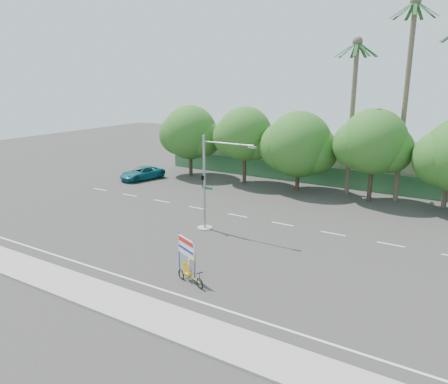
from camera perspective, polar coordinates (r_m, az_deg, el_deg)
The scene contains 14 objects.
ground at distance 28.36m, azimuth -2.91°, elevation -7.99°, with size 120.00×120.00×0.00m, color #33302D.
sidewalk_near at distance 23.20m, azimuth -13.85°, elevation -13.76°, with size 50.00×2.40×0.12m, color gray.
fence at distance 46.53m, azimuth 12.35°, elevation 2.11°, with size 38.00×0.08×2.00m, color #336B3D.
building_left at distance 54.34m, azimuth 4.07°, elevation 5.30°, with size 12.00×8.00×4.00m, color #C0B498.
building_right at distance 48.79m, azimuth 23.10°, elevation 2.79°, with size 14.00×8.00×3.60m, color #C0B498.
tree_far_left at distance 49.35m, azimuth -4.49°, elevation 7.56°, with size 7.14×6.00×7.96m.
tree_left at distance 45.54m, azimuth 2.68°, elevation 7.35°, with size 6.66×5.60×8.07m.
tree_center at distance 43.04m, azimuth 9.68°, elevation 5.92°, with size 7.62×6.40×7.85m.
tree_right at distance 40.83m, azimuth 18.89°, elevation 5.95°, with size 6.90×5.80×8.36m.
palm_tall at distance 41.49m, azimuth 22.81°, elevation 13.00°, with size 3.73×3.79×17.45m.
palm_short at distance 42.54m, azimuth 16.52°, elevation 11.38°, with size 3.73×3.79×14.45m.
traffic_signal at distance 31.71m, azimuth -2.14°, elevation 0.08°, with size 4.72×1.10×7.00m.
trike_billboard at distance 24.45m, azimuth -4.63°, elevation -9.27°, with size 2.41×1.23×2.56m.
pickup_truck at distance 48.82m, azimuth -10.67°, elevation 2.42°, with size 2.32×5.02×1.40m, color #0E5764.
Camera 1 is at (15.02, -21.39, 11.01)m, focal length 35.00 mm.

